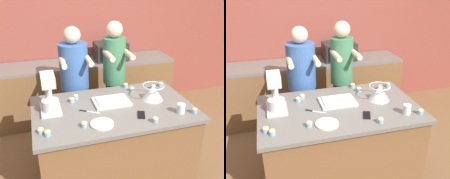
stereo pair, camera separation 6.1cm
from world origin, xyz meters
The scene contains 25 objects.
ground_plane centered at (0.00, 0.00, 0.00)m, with size 16.00×16.00×0.00m, color brown.
back_wall centered at (0.00, 1.88, 1.35)m, with size 10.00×0.06×2.70m.
island_counter centered at (0.00, 0.00, 0.45)m, with size 1.65×1.02×0.90m.
back_counter centered at (0.00, 1.53, 0.46)m, with size 2.80×0.60×0.92m.
person_left centered at (-0.28, 0.75, 0.84)m, with size 0.36×0.52×1.62m.
person_right centered at (0.24, 0.75, 0.89)m, with size 0.31×0.48×1.65m.
stand_mixer centered at (-0.63, 0.11, 1.08)m, with size 0.20×0.30×0.40m.
mixing_bowl centered at (0.47, 0.05, 0.99)m, with size 0.24×0.24×0.17m.
baking_tray centered at (0.01, 0.10, 0.92)m, with size 0.38×0.28×0.04m.
microwave_oven centered at (0.43, 1.53, 1.05)m, with size 0.50×0.36×0.27m.
cell_phone centered at (0.21, -0.24, 0.91)m, with size 0.12×0.16×0.01m.
drinking_glass centered at (0.61, -0.31, 0.95)m, with size 0.08×0.08×0.10m.
small_plate centered at (-0.20, -0.30, 0.91)m, with size 0.22×0.22×0.02m.
knife centered at (-0.27, -0.02, 0.91)m, with size 0.19×0.14×0.01m.
cupcake_0 centered at (-0.75, -0.28, 0.93)m, with size 0.06×0.06×0.06m.
cupcake_1 centered at (0.33, 0.32, 0.93)m, with size 0.06×0.06×0.06m.
cupcake_2 centered at (-0.39, 0.24, 0.93)m, with size 0.06×0.06×0.06m.
cupcake_3 centered at (-0.34, 0.31, 0.93)m, with size 0.06×0.06×0.06m.
cupcake_4 centered at (-0.37, -0.29, 0.93)m, with size 0.06×0.06×0.06m.
cupcake_5 centered at (0.29, 0.45, 0.93)m, with size 0.06×0.06×0.06m.
cupcake_6 centered at (-0.70, -0.33, 0.93)m, with size 0.06×0.06×0.06m.
cupcake_7 centered at (0.59, 0.30, 0.93)m, with size 0.06×0.06×0.06m.
cupcake_8 centered at (0.74, -0.35, 0.93)m, with size 0.06×0.06×0.06m.
cupcake_9 centered at (0.29, -0.40, 0.93)m, with size 0.06×0.06×0.06m.
cupcake_10 centered at (0.71, 0.35, 0.93)m, with size 0.06×0.06×0.06m.
Camera 2 is at (-0.66, -2.32, 2.19)m, focal length 42.00 mm.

